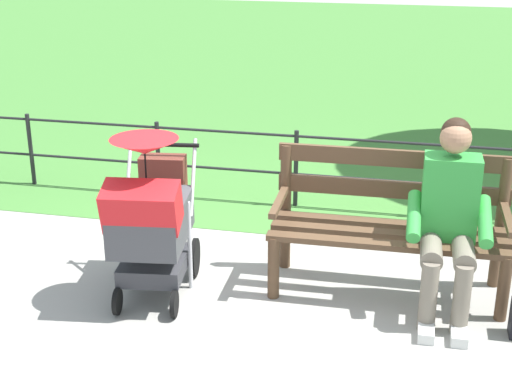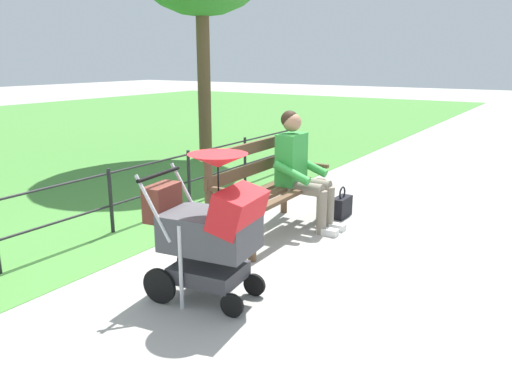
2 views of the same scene
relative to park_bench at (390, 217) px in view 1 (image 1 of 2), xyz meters
name	(u,v)px [view 1 (image 1 of 2)]	position (x,y,z in m)	size (l,w,h in m)	color
ground_plane	(260,281)	(0.88, 0.12, -0.53)	(60.00, 60.00, 0.00)	#9E9B93
grass_lawn	(364,57)	(0.88, -8.68, -0.52)	(40.00, 16.00, 0.01)	#478438
park_bench	(390,217)	(0.00, 0.00, 0.00)	(1.61, 0.63, 0.96)	brown
person_on_bench	(449,214)	(-0.38, 0.22, 0.15)	(0.54, 0.74, 1.28)	slate
stroller	(151,216)	(1.55, 0.48, 0.07)	(0.61, 0.94, 1.15)	black
park_fence	(327,163)	(0.60, -1.37, -0.10)	(7.71, 0.04, 0.70)	black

